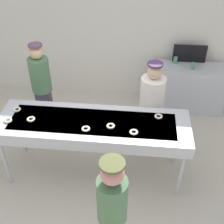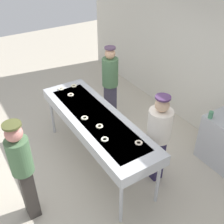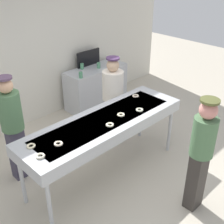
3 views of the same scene
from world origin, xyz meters
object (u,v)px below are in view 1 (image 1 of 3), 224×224
worker_baker (42,86)px  paper_cup_1 (175,60)px  sugar_donut_0 (8,120)px  sugar_donut_1 (31,119)px  sugar_donut_6 (134,132)px  paper_cup_0 (193,66)px  paper_cup_2 (158,69)px  fryer_conveyor (93,126)px  customer_waiting (112,213)px  worker_assistant (152,102)px  menu_display (190,54)px  sugar_donut_4 (111,126)px  sugar_donut_5 (86,129)px  sugar_donut_3 (17,109)px  sugar_donut_2 (158,116)px  prep_counter (186,88)px

worker_baker → paper_cup_1: size_ratio=13.37×
sugar_donut_0 → paper_cup_1: 3.31m
sugar_donut_1 → sugar_donut_6: 1.45m
sugar_donut_0 → paper_cup_0: (2.77, 2.00, -0.06)m
paper_cup_2 → sugar_donut_0: bearing=-139.2°
sugar_donut_1 → sugar_donut_6: (1.45, -0.13, 0.00)m
sugar_donut_1 → sugar_donut_6: bearing=-5.1°
sugar_donut_1 → sugar_donut_6: same height
fryer_conveyor → customer_waiting: (0.42, -1.38, 0.02)m
sugar_donut_0 → paper_cup_2: (2.12, 1.83, -0.06)m
sugar_donut_0 → worker_assistant: 2.15m
worker_assistant → menu_display: size_ratio=2.58×
sugar_donut_0 → sugar_donut_6: (1.76, -0.07, 0.00)m
sugar_donut_4 → paper_cup_0: bearing=56.0°
fryer_conveyor → sugar_donut_1: sugar_donut_1 is taller
sugar_donut_5 → customer_waiting: (0.48, -1.20, -0.08)m
fryer_conveyor → sugar_donut_6: size_ratio=23.29×
paper_cup_1 → sugar_donut_3: bearing=-141.3°
sugar_donut_1 → paper_cup_0: 3.13m
customer_waiting → menu_display: 3.74m
fryer_conveyor → worker_baker: 1.35m
fryer_conveyor → sugar_donut_6: bearing=-17.8°
fryer_conveyor → sugar_donut_2: bearing=11.8°
sugar_donut_4 → worker_assistant: (0.57, 0.75, -0.08)m
worker_assistant → paper_cup_1: size_ratio=12.65×
sugar_donut_0 → customer_waiting: (1.59, -1.27, -0.08)m
worker_baker → sugar_donut_3: bearing=94.7°
sugar_donut_4 → customer_waiting: customer_waiting is taller
sugar_donut_1 → sugar_donut_4: bearing=-1.7°
sugar_donut_2 → sugar_donut_5: size_ratio=1.00×
worker_baker → sugar_donut_6: bearing=160.5°
prep_counter → paper_cup_2: size_ratio=11.36×
paper_cup_1 → menu_display: (0.26, 0.08, 0.11)m
worker_assistant → sugar_donut_1: bearing=26.4°
sugar_donut_1 → sugar_donut_5: same height
sugar_donut_2 → paper_cup_1: size_ratio=0.91×
fryer_conveyor → sugar_donut_1: bearing=-176.2°
sugar_donut_0 → worker_baker: 1.04m
sugar_donut_3 → customer_waiting: customer_waiting is taller
sugar_donut_6 → menu_display: bearing=67.7°
sugar_donut_6 → paper_cup_2: (0.36, 1.90, -0.06)m
sugar_donut_2 → paper_cup_2: bearing=88.9°
sugar_donut_1 → paper_cup_1: bearing=45.0°
sugar_donut_3 → worker_assistant: bearing=14.5°
fryer_conveyor → paper_cup_2: bearing=61.1°
paper_cup_1 → sugar_donut_5: bearing=-120.7°
sugar_donut_0 → paper_cup_1: sugar_donut_0 is taller
worker_assistant → fryer_conveyor: bearing=41.9°
paper_cup_2 → customer_waiting: bearing=-99.7°
sugar_donut_1 → worker_baker: 0.98m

